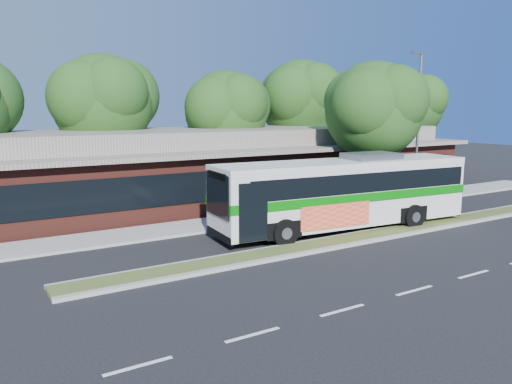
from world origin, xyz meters
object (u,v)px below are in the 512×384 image
transit_bus (344,188)px  sidewalk_tree (377,108)px  lamp_post (418,122)px  sedan (60,216)px

transit_bus → sidewalk_tree: (5.87, 3.94, 3.71)m
lamp_post → sedan: lamp_post is taller
sidewalk_tree → transit_bus: bearing=-146.1°
transit_bus → sidewalk_tree: sidewalk_tree is taller
lamp_post → transit_bus: 10.14m
transit_bus → sedan: 13.64m
transit_bus → sedan: size_ratio=3.09×
lamp_post → sidewalk_tree: 3.28m
lamp_post → sedan: size_ratio=2.15×
transit_bus → sedan: (-11.51, 7.18, -1.39)m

